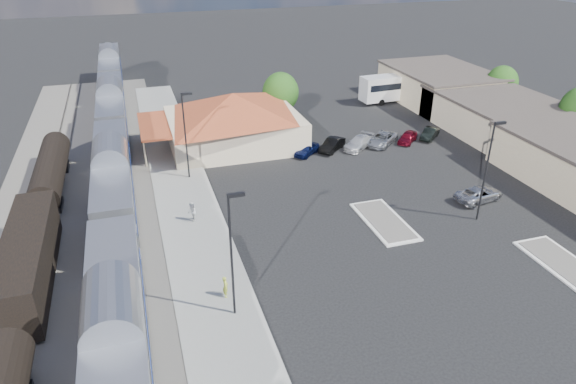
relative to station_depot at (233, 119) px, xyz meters
name	(u,v)px	position (x,y,z in m)	size (l,w,h in m)	color
ground	(351,241)	(4.56, -24.00, -3.13)	(280.00, 280.00, 0.00)	black
railbed	(83,232)	(-16.44, -16.00, -3.07)	(16.00, 100.00, 0.12)	#4C4944
platform	(194,227)	(-7.44, -18.00, -3.04)	(5.50, 92.00, 0.18)	gray
passenger_train	(115,184)	(-13.44, -13.39, -0.26)	(3.00, 104.00, 5.55)	silver
freight_cars	(29,261)	(-19.44, -22.34, -1.21)	(2.80, 46.00, 4.00)	black
station_depot	(233,119)	(0.00, 0.00, 0.00)	(18.35, 12.24, 6.20)	#C2B28E
buildings_east	(521,125)	(32.56, -9.72, -0.86)	(14.40, 51.40, 4.80)	#C6B28C
traffic_island_south	(384,221)	(8.56, -22.00, -3.03)	(3.30, 7.50, 0.21)	silver
traffic_island_north	(564,264)	(18.56, -32.00, -3.03)	(3.30, 7.50, 0.21)	silver
lamp_plat_s	(232,247)	(-6.34, -30.00, 2.21)	(1.08, 0.25, 9.00)	black
lamp_plat_n	(186,129)	(-6.34, -8.00, 2.21)	(1.08, 0.25, 9.00)	black
lamp_lot	(488,164)	(16.66, -24.00, 2.21)	(1.08, 0.25, 9.00)	black
tree_east_c	(502,83)	(38.56, 2.00, 0.63)	(4.41, 4.41, 6.21)	#382314
tree_depot	(281,92)	(7.56, 6.00, 0.89)	(4.71, 4.71, 6.63)	#382314
suv	(479,194)	(18.86, -20.99, -2.45)	(2.25, 4.88, 1.36)	#A3A5AB
coach_bus	(400,86)	(27.21, 9.88, -0.86)	(12.42, 3.28, 3.95)	white
person_a	(225,287)	(-6.64, -28.10, -2.15)	(0.58, 0.38, 1.59)	#D1DE45
person_b	(192,212)	(-7.38, -17.10, -2.06)	(0.86, 0.67, 1.78)	silver
parked_car_a	(307,149)	(7.12, -5.67, -2.49)	(1.52, 3.77, 1.28)	#0D1745
parked_car_b	(332,145)	(10.32, -5.37, -2.43)	(1.49, 4.28, 1.41)	black
parked_car_c	(359,143)	(13.52, -5.67, -2.44)	(1.93, 4.76, 1.38)	silver
parked_car_d	(382,139)	(16.72, -5.37, -2.43)	(2.32, 5.02, 1.40)	#93969B
parked_car_e	(408,137)	(19.92, -5.67, -2.48)	(1.53, 3.80, 1.29)	maroon
parked_car_f	(430,134)	(23.12, -5.37, -2.48)	(1.37, 3.93, 1.29)	black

